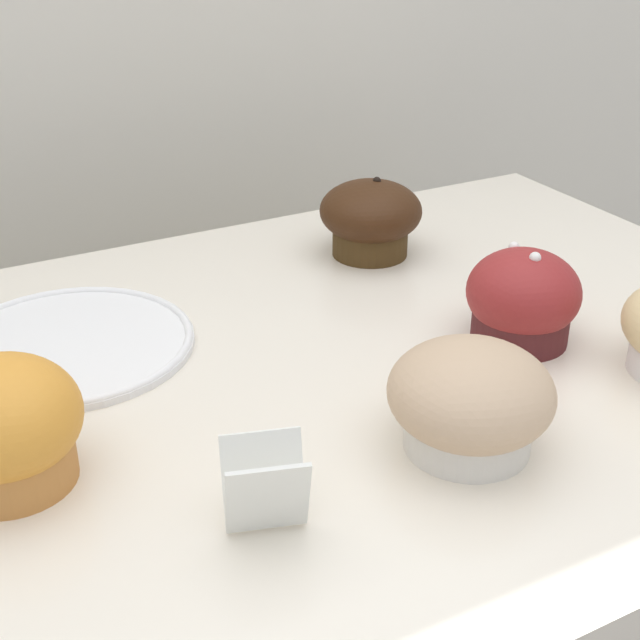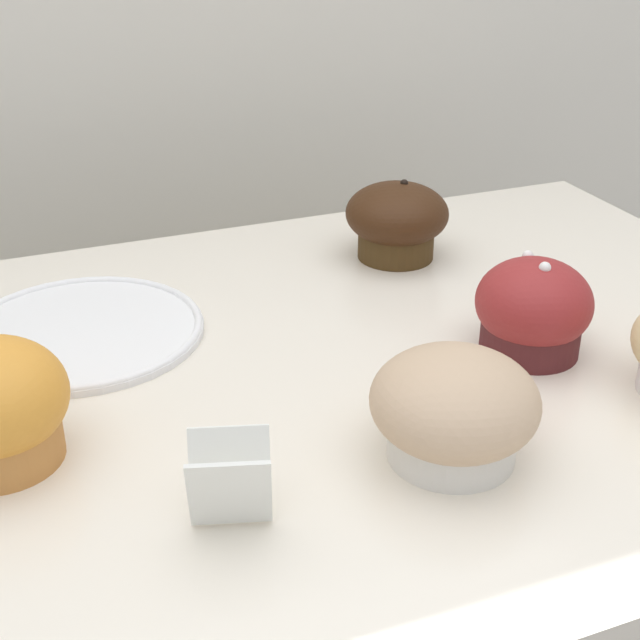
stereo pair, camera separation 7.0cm
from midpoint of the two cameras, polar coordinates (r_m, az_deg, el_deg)
The scene contains 6 objects.
wall_back at distance 1.27m, azimuth -10.03°, elevation 7.50°, with size 3.20×0.10×1.80m, color beige.
muffin_back_left at distance 0.92m, azimuth 7.13°, elevation 6.33°, with size 0.11×0.11×0.08m.
muffin_front_left at distance 0.76m, azimuth 16.07°, elevation 0.54°, with size 0.10×0.10×0.09m.
muffin_front_right at distance 0.61m, azimuth 11.83°, elevation -5.68°, with size 0.12×0.12×0.08m.
serving_plate at distance 0.79m, azimuth -12.56°, elevation -0.70°, with size 0.21×0.21×0.01m.
price_card at distance 0.55m, azimuth -2.09°, elevation -10.53°, with size 0.06×0.05×0.06m.
Camera 2 is at (-0.20, -0.59, 1.32)m, focal length 50.00 mm.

